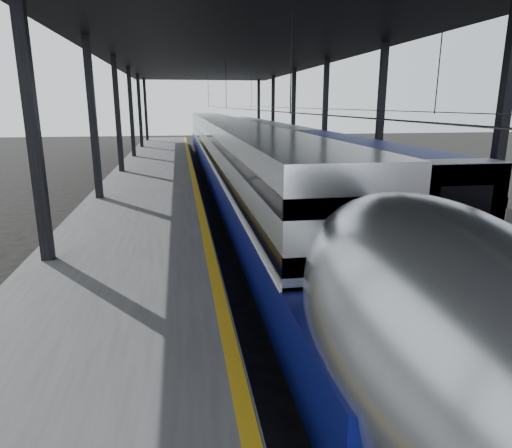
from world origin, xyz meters
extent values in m
plane|color=black|center=(0.00, 0.00, 0.00)|extent=(160.00, 160.00, 0.00)
cube|color=#4C4C4F|center=(-3.50, 20.00, 0.50)|extent=(6.00, 80.00, 1.00)
cube|color=gold|center=(-0.70, 20.00, 1.00)|extent=(0.30, 80.00, 0.01)
cube|color=slate|center=(1.28, 20.00, 0.08)|extent=(0.08, 80.00, 0.16)
cube|color=slate|center=(2.72, 20.00, 0.08)|extent=(0.08, 80.00, 0.16)
cube|color=slate|center=(6.28, 20.00, 0.08)|extent=(0.08, 80.00, 0.16)
cube|color=slate|center=(7.72, 20.00, 0.08)|extent=(0.08, 80.00, 0.16)
cube|color=black|center=(-5.80, 5.00, 4.50)|extent=(0.35, 0.35, 9.00)
cube|color=black|center=(9.60, 5.00, 4.50)|extent=(0.35, 0.35, 9.00)
cube|color=black|center=(-5.80, 15.00, 4.50)|extent=(0.35, 0.35, 9.00)
cube|color=black|center=(9.60, 15.00, 4.50)|extent=(0.35, 0.35, 9.00)
cube|color=black|center=(-5.80, 25.00, 4.50)|extent=(0.35, 0.35, 9.00)
cube|color=black|center=(9.60, 25.00, 4.50)|extent=(0.35, 0.35, 9.00)
cube|color=black|center=(-5.80, 35.00, 4.50)|extent=(0.35, 0.35, 9.00)
cube|color=black|center=(9.60, 35.00, 4.50)|extent=(0.35, 0.35, 9.00)
cube|color=black|center=(-5.80, 45.00, 4.50)|extent=(0.35, 0.35, 9.00)
cube|color=black|center=(9.60, 45.00, 4.50)|extent=(0.35, 0.35, 9.00)
cube|color=black|center=(-5.80, 55.00, 4.50)|extent=(0.35, 0.35, 9.00)
cube|color=black|center=(9.60, 55.00, 4.50)|extent=(0.35, 0.35, 9.00)
cube|color=black|center=(1.90, 20.00, 9.25)|extent=(18.00, 75.00, 0.45)
cylinder|color=slate|center=(2.00, 20.00, 5.50)|extent=(0.03, 74.00, 0.03)
cylinder|color=slate|center=(7.00, 20.00, 5.50)|extent=(0.03, 74.00, 0.03)
cube|color=#B9BCC1|center=(2.00, 27.52, 2.47)|extent=(3.12, 57.00, 4.30)
cube|color=navy|center=(2.00, 26.02, 1.13)|extent=(3.20, 62.00, 1.67)
cube|color=silver|center=(2.00, 27.52, 1.99)|extent=(3.22, 57.00, 0.11)
cube|color=black|center=(2.00, 27.52, 3.71)|extent=(3.16, 57.00, 0.45)
cube|color=black|center=(2.00, 27.52, 2.47)|extent=(3.16, 57.00, 0.45)
ellipsoid|color=#B9BCC1|center=(2.00, -3.98, 2.31)|extent=(3.12, 8.40, 4.30)
ellipsoid|color=navy|center=(2.00, -3.98, 1.07)|extent=(3.20, 8.40, 1.83)
cube|color=black|center=(2.00, 18.02, 0.20)|extent=(2.36, 2.60, 0.40)
cube|color=navy|center=(7.00, 11.79, 2.06)|extent=(2.89, 18.00, 3.92)
cube|color=gray|center=(7.00, 3.39, 2.06)|extent=(2.94, 1.20, 3.97)
cube|color=black|center=(7.00, 2.77, 2.94)|extent=(1.75, 0.06, 0.88)
cube|color=maroon|center=(7.00, 2.77, 1.60)|extent=(1.24, 0.06, 0.57)
cube|color=gray|center=(7.00, 30.79, 2.06)|extent=(2.89, 18.00, 3.92)
cube|color=gray|center=(7.00, 49.79, 2.06)|extent=(2.89, 18.00, 3.92)
cube|color=black|center=(7.00, 5.79, 0.18)|extent=(2.27, 2.40, 0.36)
cube|color=black|center=(7.00, 27.79, 0.18)|extent=(2.27, 2.40, 0.36)
camera|label=1|loc=(-1.55, -9.62, 5.76)|focal=32.00mm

